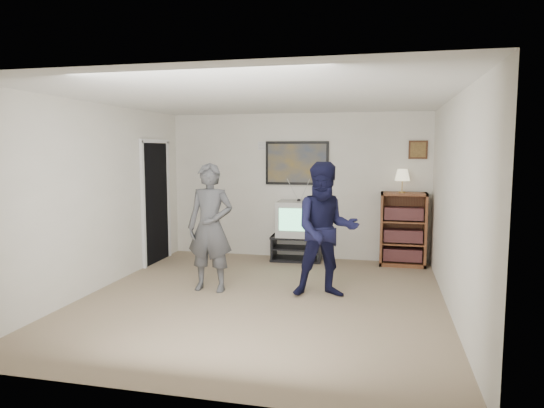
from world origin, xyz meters
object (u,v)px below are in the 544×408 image
at_px(media_stand, 297,248).
at_px(bookshelf, 403,229).
at_px(person_tall, 210,227).
at_px(crt_television, 299,218).
at_px(person_short, 326,230).

height_order(media_stand, bookshelf, bookshelf).
bearing_deg(bookshelf, person_tall, -141.38).
bearing_deg(crt_television, media_stand, 178.24).
distance_m(person_tall, person_short, 1.53).
xyz_separation_m(crt_television, person_short, (0.68, -1.92, 0.14)).
bearing_deg(person_tall, person_short, 2.97).
xyz_separation_m(media_stand, crt_television, (0.03, 0.00, 0.51)).
bearing_deg(person_tall, bookshelf, 38.88).
relative_size(media_stand, crt_television, 1.25).
relative_size(crt_television, person_tall, 0.41).
xyz_separation_m(bookshelf, person_short, (-1.03, -1.97, 0.27)).
bearing_deg(person_tall, media_stand, 68.10).
distance_m(media_stand, person_tall, 2.25).
xyz_separation_m(media_stand, bookshelf, (1.75, 0.05, 0.38)).
bearing_deg(media_stand, person_short, -72.33).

